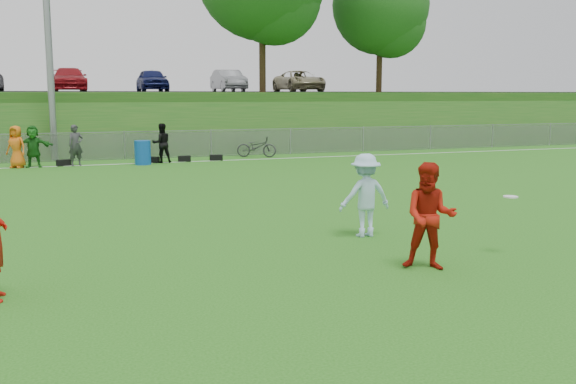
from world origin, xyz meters
name	(u,v)px	position (x,y,z in m)	size (l,w,h in m)	color
ground	(249,274)	(0.00, 0.00, 0.00)	(120.00, 120.00, 0.00)	#1D5D13
sideline_far	(130,164)	(0.00, 18.00, 0.01)	(60.00, 0.10, 0.01)	white
fence	(125,145)	(0.00, 20.00, 0.65)	(58.00, 0.06, 1.30)	gray
light_pole	(47,7)	(-3.00, 20.80, 6.71)	(1.20, 0.40, 12.15)	gray
berm	(106,118)	(0.00, 31.00, 1.50)	(120.00, 18.00, 3.00)	#1B5818
parking_lot	(102,92)	(0.00, 33.00, 3.05)	(120.00, 12.00, 0.10)	black
tree_green_far	(383,10)	(16.16, 25.92, 7.96)	(5.88, 5.88, 8.19)	black
car_row	(83,80)	(-1.17, 32.00, 3.82)	(32.04, 5.18, 1.44)	white
spectator_row	(54,146)	(-3.01, 18.00, 0.85)	(8.48, 0.91, 1.69)	#A30B2F
gear_bags	(156,160)	(1.11, 18.10, 0.13)	(7.02, 0.53, 0.26)	black
player_red_center	(430,216)	(2.96, -0.70, 0.91)	(0.88, 0.69, 1.81)	#AD180C
player_blue	(365,195)	(3.08, 1.95, 0.86)	(1.12, 0.64, 1.73)	#ABD2ED
frisbee	(511,197)	(4.90, -0.31, 1.08)	(0.27, 0.27, 0.02)	white
recycling_bin	(143,153)	(0.49, 17.52, 0.51)	(0.67, 0.67, 1.01)	#0F4BA9
bicycle	(257,147)	(5.95, 19.00, 0.49)	(0.65, 1.86, 0.98)	#29292B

